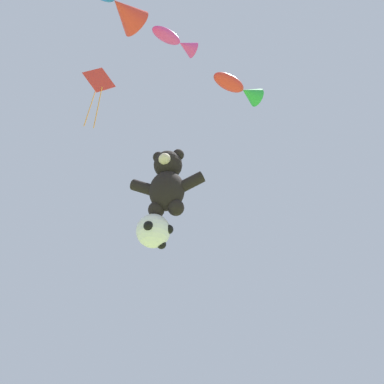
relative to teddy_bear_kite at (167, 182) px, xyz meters
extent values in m
ellipsoid|color=black|center=(0.00, 0.01, -0.30)|extent=(1.04, 0.89, 1.27)
sphere|color=black|center=(0.00, 0.01, 0.65)|extent=(0.88, 0.88, 0.88)
sphere|color=beige|center=(0.00, -0.36, 0.58)|extent=(0.37, 0.37, 0.37)
sphere|color=black|center=(-0.32, 0.01, 0.99)|extent=(0.36, 0.36, 0.36)
cylinder|color=black|center=(-0.76, 0.01, -0.07)|extent=(0.76, 0.34, 0.59)
sphere|color=black|center=(-0.29, 0.01, -0.90)|extent=(0.47, 0.47, 0.47)
sphere|color=black|center=(0.32, 0.01, 0.99)|extent=(0.36, 0.36, 0.36)
cylinder|color=black|center=(0.76, 0.01, -0.07)|extent=(0.76, 0.34, 0.59)
sphere|color=black|center=(0.29, 0.01, -0.90)|extent=(0.47, 0.47, 0.47)
sphere|color=white|center=(-0.34, 0.00, -1.57)|extent=(0.95, 0.95, 0.95)
sphere|color=black|center=(0.10, 0.00, -1.57)|extent=(0.26, 0.26, 0.26)
sphere|color=black|center=(-0.43, 0.29, -1.27)|extent=(0.26, 0.26, 0.26)
sphere|color=black|center=(-0.34, -0.43, -1.64)|extent=(0.26, 0.26, 0.26)
sphere|color=black|center=(-0.13, 0.15, -1.92)|extent=(0.26, 0.26, 0.26)
ellipsoid|color=red|center=(2.04, -0.06, 3.80)|extent=(1.25, 1.24, 0.46)
cone|color=green|center=(2.72, 0.59, 3.80)|extent=(0.95, 0.95, 0.68)
sphere|color=black|center=(1.76, -0.33, 3.92)|extent=(0.12, 0.12, 0.12)
ellipsoid|color=#E53F9E|center=(0.44, -2.29, 3.69)|extent=(0.95, 0.93, 0.34)
cone|color=#E53F9E|center=(0.96, -1.79, 3.69)|extent=(0.72, 0.72, 0.51)
sphere|color=black|center=(0.23, -2.49, 3.78)|extent=(0.09, 0.09, 0.09)
cone|color=red|center=(-0.35, -3.47, 3.24)|extent=(1.14, 1.13, 0.86)
cube|color=red|center=(-2.77, -0.20, 4.92)|extent=(0.99, 0.89, 1.31)
cylinder|color=orange|center=(-2.94, -0.16, 3.51)|extent=(0.03, 0.28, 1.97)
cylinder|color=orange|center=(-2.60, -0.20, 3.48)|extent=(0.03, 0.07, 2.06)
camera|label=1|loc=(2.56, -8.76, -6.27)|focal=35.00mm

